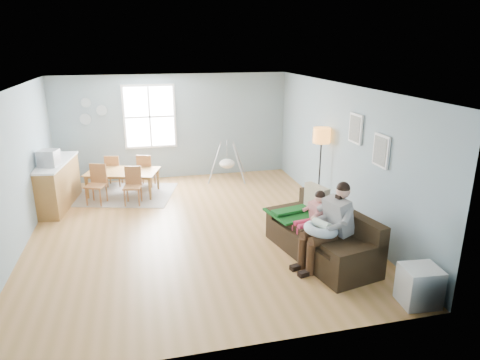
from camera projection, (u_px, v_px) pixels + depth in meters
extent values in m
cube|color=#AD7A3D|center=(193.00, 231.00, 8.31)|extent=(8.40, 9.40, 0.08)
cube|color=silver|center=(187.00, 70.00, 7.38)|extent=(8.40, 9.40, 0.60)
cube|color=#88A7B2|center=(170.00, 120.00, 12.20)|extent=(8.40, 0.08, 3.90)
cube|color=#88A7B2|center=(261.00, 306.00, 3.57)|extent=(8.40, 0.08, 3.90)
cube|color=#88A7B2|center=(392.00, 149.00, 8.80)|extent=(0.08, 9.40, 3.90)
cube|color=white|center=(150.00, 117.00, 10.87)|extent=(1.32, 0.06, 1.62)
cube|color=white|center=(150.00, 117.00, 10.84)|extent=(1.20, 0.02, 1.50)
cube|color=white|center=(150.00, 117.00, 10.83)|extent=(1.20, 0.03, 0.04)
cube|color=white|center=(150.00, 117.00, 10.83)|extent=(0.04, 0.03, 1.50)
cube|color=white|center=(381.00, 151.00, 7.03)|extent=(0.04, 0.44, 0.54)
cube|color=slate|center=(380.00, 151.00, 7.02)|extent=(0.01, 0.36, 0.46)
cube|color=white|center=(356.00, 129.00, 7.80)|extent=(0.04, 0.44, 0.54)
cube|color=slate|center=(355.00, 129.00, 7.79)|extent=(0.01, 0.36, 0.46)
cylinder|color=#A7BBC8|center=(86.00, 103.00, 10.41)|extent=(0.24, 0.02, 0.24)
cylinder|color=#A7BBC8|center=(102.00, 110.00, 10.55)|extent=(0.26, 0.02, 0.26)
cylinder|color=#A7BBC8|center=(86.00, 119.00, 10.53)|extent=(0.28, 0.02, 0.28)
cube|color=black|center=(320.00, 245.00, 7.18)|extent=(1.34, 2.26, 0.42)
cube|color=black|center=(339.00, 217.00, 7.19)|extent=(0.64, 2.12, 0.43)
cube|color=black|center=(360.00, 253.00, 6.27)|extent=(0.93, 0.39, 0.16)
cube|color=black|center=(290.00, 209.00, 7.91)|extent=(0.93, 0.39, 0.16)
cube|color=#145A24|center=(297.00, 212.00, 7.67)|extent=(1.12, 1.00, 0.04)
cube|color=tan|center=(316.00, 200.00, 7.60)|extent=(0.29, 0.54, 0.52)
cube|color=gray|center=(338.00, 216.00, 6.77)|extent=(0.46, 0.52, 0.61)
sphere|color=#DE9E88|center=(343.00, 191.00, 6.67)|extent=(0.22, 0.22, 0.22)
sphere|color=black|center=(343.00, 188.00, 6.66)|extent=(0.21, 0.21, 0.21)
cylinder|color=#362513|center=(323.00, 240.00, 6.60)|extent=(0.49, 0.27, 0.16)
cylinder|color=#362513|center=(314.00, 234.00, 6.79)|extent=(0.49, 0.27, 0.16)
cylinder|color=#362513|center=(311.00, 259.00, 6.59)|extent=(0.13, 0.13, 0.53)
cylinder|color=#362513|center=(302.00, 253.00, 6.78)|extent=(0.13, 0.13, 0.53)
cube|color=black|center=(306.00, 273.00, 6.62)|extent=(0.26, 0.16, 0.08)
cube|color=black|center=(297.00, 267.00, 6.81)|extent=(0.26, 0.16, 0.08)
torus|color=silver|center=(321.00, 229.00, 6.68)|extent=(0.67, 0.66, 0.22)
cylinder|color=white|center=(321.00, 224.00, 6.66)|extent=(0.24, 0.33, 0.13)
sphere|color=#DE9E88|center=(314.00, 219.00, 6.79)|extent=(0.11, 0.11, 0.11)
cube|color=silver|center=(317.00, 212.00, 7.22)|extent=(0.28, 0.31, 0.38)
sphere|color=#DE9E88|center=(320.00, 197.00, 7.15)|extent=(0.18, 0.18, 0.18)
sphere|color=black|center=(320.00, 196.00, 7.14)|extent=(0.17, 0.17, 0.17)
cylinder|color=#D7345C|center=(307.00, 226.00, 7.11)|extent=(0.33, 0.15, 0.09)
cylinder|color=#D7345C|center=(302.00, 222.00, 7.24)|extent=(0.33, 0.15, 0.09)
cylinder|color=#D7345C|center=(298.00, 237.00, 7.11)|extent=(0.08, 0.08, 0.32)
cylinder|color=#D7345C|center=(294.00, 233.00, 7.24)|extent=(0.08, 0.08, 0.32)
cylinder|color=black|center=(317.00, 207.00, 9.36)|extent=(0.31, 0.31, 0.03)
cylinder|color=black|center=(319.00, 174.00, 9.13)|extent=(0.03, 0.03, 1.55)
cylinder|color=#FF9335|center=(322.00, 135.00, 8.87)|extent=(0.36, 0.36, 0.31)
cube|color=white|center=(419.00, 286.00, 5.85)|extent=(0.53, 0.48, 0.55)
cube|color=black|center=(404.00, 287.00, 5.82)|extent=(0.06, 0.38, 0.44)
cube|color=#9E9991|center=(124.00, 194.00, 10.17)|extent=(2.65, 2.27, 0.01)
imported|color=brown|center=(123.00, 183.00, 10.09)|extent=(1.82, 1.34, 0.57)
cube|color=brown|center=(96.00, 186.00, 9.45)|extent=(0.52, 0.52, 0.04)
cube|color=brown|center=(98.00, 173.00, 9.55)|extent=(0.37, 0.17, 0.44)
cylinder|color=brown|center=(86.00, 197.00, 9.38)|extent=(0.04, 0.04, 0.43)
cylinder|color=brown|center=(100.00, 198.00, 9.34)|extent=(0.04, 0.04, 0.43)
cylinder|color=brown|center=(93.00, 192.00, 9.69)|extent=(0.04, 0.04, 0.43)
cylinder|color=brown|center=(107.00, 193.00, 9.65)|extent=(0.04, 0.04, 0.43)
cube|color=brown|center=(132.00, 187.00, 9.43)|extent=(0.44, 0.44, 0.04)
cube|color=brown|center=(133.00, 175.00, 9.52)|extent=(0.36, 0.10, 0.41)
cylinder|color=brown|center=(125.00, 198.00, 9.34)|extent=(0.04, 0.04, 0.41)
cylinder|color=brown|center=(139.00, 198.00, 9.35)|extent=(0.04, 0.04, 0.41)
cylinder|color=brown|center=(128.00, 194.00, 9.63)|extent=(0.04, 0.04, 0.41)
cylinder|color=brown|center=(141.00, 193.00, 9.65)|extent=(0.04, 0.04, 0.41)
cube|color=brown|center=(114.00, 171.00, 10.67)|extent=(0.43, 0.43, 0.04)
cube|color=brown|center=(112.00, 164.00, 10.45)|extent=(0.35, 0.09, 0.40)
cylinder|color=brown|center=(122.00, 176.00, 10.88)|extent=(0.04, 0.04, 0.40)
cylinder|color=brown|center=(110.00, 177.00, 10.87)|extent=(0.04, 0.04, 0.40)
cylinder|color=brown|center=(120.00, 180.00, 10.60)|extent=(0.04, 0.04, 0.40)
cylinder|color=brown|center=(107.00, 180.00, 10.58)|extent=(0.04, 0.04, 0.40)
cube|color=brown|center=(147.00, 170.00, 10.64)|extent=(0.49, 0.49, 0.04)
cube|color=brown|center=(144.00, 164.00, 10.41)|extent=(0.36, 0.15, 0.42)
cylinder|color=brown|center=(155.00, 177.00, 10.84)|extent=(0.04, 0.04, 0.41)
cylinder|color=brown|center=(143.00, 176.00, 10.86)|extent=(0.04, 0.04, 0.41)
cylinder|color=brown|center=(151.00, 180.00, 10.54)|extent=(0.04, 0.04, 0.41)
cylinder|color=brown|center=(139.00, 180.00, 10.57)|extent=(0.04, 0.04, 0.41)
cube|color=brown|center=(58.00, 185.00, 9.30)|extent=(0.73, 1.83, 0.99)
cube|color=white|center=(54.00, 162.00, 9.15)|extent=(0.77, 1.88, 0.04)
cube|color=#AAAAAE|center=(49.00, 158.00, 8.76)|extent=(0.44, 0.42, 0.34)
cube|color=black|center=(41.00, 158.00, 8.77)|extent=(0.09, 0.28, 0.24)
cylinder|color=#AAAAAE|center=(227.00, 143.00, 11.02)|extent=(0.17, 0.55, 0.04)
ellipsoid|color=beige|center=(227.00, 164.00, 11.19)|extent=(0.40, 0.40, 0.25)
cylinder|color=#AAAAAE|center=(227.00, 153.00, 11.10)|extent=(0.01, 0.01, 0.45)
cylinder|color=#AAAAAE|center=(214.00, 164.00, 10.87)|extent=(0.41, 0.28, 0.98)
cylinder|color=#AAAAAE|center=(239.00, 164.00, 10.87)|extent=(0.26, 0.43, 0.98)
cylinder|color=#AAAAAE|center=(216.00, 158.00, 11.46)|extent=(0.26, 0.43, 0.98)
cylinder|color=#AAAAAE|center=(239.00, 158.00, 11.46)|extent=(0.41, 0.28, 0.98)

